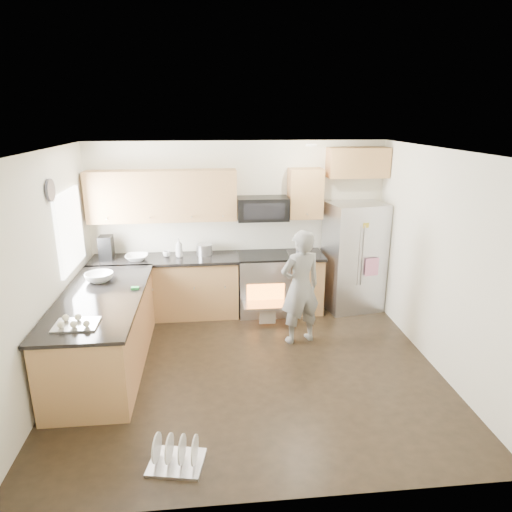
{
  "coord_description": "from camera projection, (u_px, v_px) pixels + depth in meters",
  "views": [
    {
      "loc": [
        -0.43,
        -4.88,
        2.97
      ],
      "look_at": [
        0.12,
        0.5,
        1.28
      ],
      "focal_mm": 32.0,
      "sensor_mm": 36.0,
      "label": 1
    }
  ],
  "objects": [
    {
      "name": "ground",
      "position": [
        251.0,
        369.0,
        5.56
      ],
      "size": [
        4.5,
        4.5,
        0.0
      ],
      "primitive_type": "plane",
      "color": "black",
      "rests_on": "ground"
    },
    {
      "name": "room_shell",
      "position": [
        247.0,
        236.0,
        5.07
      ],
      "size": [
        4.54,
        4.04,
        2.62
      ],
      "color": "white",
      "rests_on": "ground"
    },
    {
      "name": "back_cabinet_run",
      "position": [
        201.0,
        253.0,
        6.87
      ],
      "size": [
        4.45,
        0.64,
        2.5
      ],
      "color": "#C4824E",
      "rests_on": "ground"
    },
    {
      "name": "peninsula",
      "position": [
        104.0,
        332.0,
        5.49
      ],
      "size": [
        0.96,
        2.36,
        1.04
      ],
      "color": "#C4824E",
      "rests_on": "ground"
    },
    {
      "name": "stove_range",
      "position": [
        263.0,
        270.0,
        7.0
      ],
      "size": [
        0.76,
        0.97,
        1.79
      ],
      "color": "#B7B7BC",
      "rests_on": "ground"
    },
    {
      "name": "refrigerator",
      "position": [
        354.0,
        257.0,
        7.09
      ],
      "size": [
        0.93,
        0.78,
        1.69
      ],
      "rotation": [
        0.0,
        0.0,
        0.17
      ],
      "color": "#B7B7BC",
      "rests_on": "ground"
    },
    {
      "name": "person",
      "position": [
        300.0,
        287.0,
        6.02
      ],
      "size": [
        0.65,
        0.52,
        1.56
      ],
      "primitive_type": "imported",
      "rotation": [
        0.0,
        0.0,
        3.44
      ],
      "color": "gray",
      "rests_on": "ground"
    },
    {
      "name": "dish_rack",
      "position": [
        176.0,
        457.0,
        4.02
      ],
      "size": [
        0.54,
        0.46,
        0.29
      ],
      "rotation": [
        0.0,
        0.0,
        -0.19
      ],
      "color": "#B7B7BC",
      "rests_on": "ground"
    }
  ]
}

